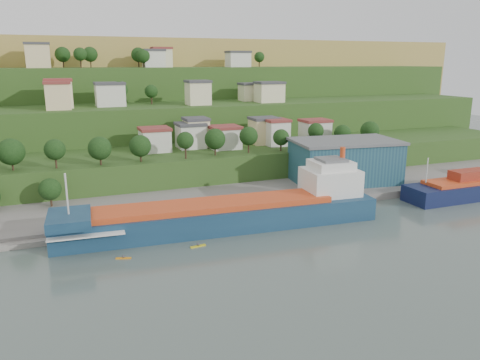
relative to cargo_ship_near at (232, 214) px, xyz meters
name	(u,v)px	position (x,y,z in m)	size (l,w,h in m)	color
ground	(230,244)	(-4.08, -9.85, -3.05)	(500.00, 500.00, 0.00)	#43514A
quay	(262,199)	(15.92, 18.15, -3.05)	(220.00, 26.00, 4.00)	slate
hillside	(122,133)	(-4.10, 158.85, -2.96)	(360.00, 211.03, 96.00)	#284719
cargo_ship_near	(232,214)	(0.00, 0.00, 0.00)	(74.82, 16.31, 19.07)	#132D48
warehouse	(345,161)	(43.87, 20.25, 5.39)	(33.19, 22.84, 12.80)	navy
kayak_orange	(123,258)	(-26.08, -9.32, -2.82)	(3.00, 1.43, 0.75)	orange
kayak_yellow	(198,246)	(-10.75, -8.73, -2.80)	(3.41, 1.04, 0.84)	gold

